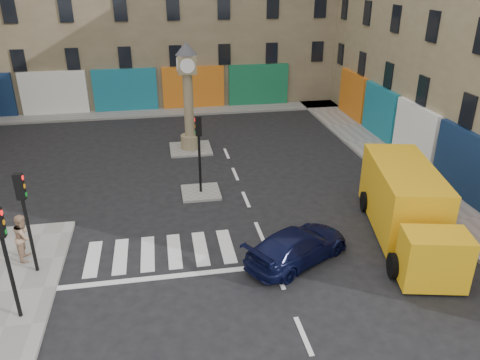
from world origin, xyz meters
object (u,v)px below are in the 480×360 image
object	(u,v)px
clock_pillar	(188,91)
yellow_van	(407,206)
traffic_light_left_near	(4,247)
traffic_light_island	(199,142)
navy_sedan	(298,246)
pedestrian_tan	(24,237)
traffic_light_left_far	(24,208)

from	to	relation	value
clock_pillar	yellow_van	world-z (taller)	clock_pillar
traffic_light_left_near	yellow_van	world-z (taller)	traffic_light_left_near
traffic_light_island	navy_sedan	distance (m)	7.13
traffic_light_left_near	pedestrian_tan	bearing A→B (deg)	98.54
pedestrian_tan	traffic_light_island	bearing A→B (deg)	-59.17
pedestrian_tan	navy_sedan	bearing A→B (deg)	-102.65
navy_sedan	yellow_van	bearing A→B (deg)	-108.94
traffic_light_island	pedestrian_tan	distance (m)	8.30
traffic_light_left_far	pedestrian_tan	world-z (taller)	traffic_light_left_far
traffic_light_left_near	traffic_light_left_far	xyz separation A→B (m)	(0.00, 2.40, 0.00)
traffic_light_left_near	pedestrian_tan	distance (m)	3.69
navy_sedan	yellow_van	distance (m)	4.84
traffic_light_island	yellow_van	world-z (taller)	traffic_light_island
traffic_light_left_far	navy_sedan	distance (m)	9.47
traffic_light_left_far	traffic_light_left_near	bearing A→B (deg)	-90.00
traffic_light_left_far	yellow_van	size ratio (longest dim) A/B	0.48
traffic_light_left_near	traffic_light_left_far	bearing A→B (deg)	90.00
navy_sedan	pedestrian_tan	distance (m)	9.87
pedestrian_tan	traffic_light_left_far	bearing A→B (deg)	-153.71
traffic_light_island	pedestrian_tan	size ratio (longest dim) A/B	2.10
yellow_van	pedestrian_tan	distance (m)	14.43
traffic_light_left_far	pedestrian_tan	size ratio (longest dim) A/B	2.10
traffic_light_island	yellow_van	distance (m)	9.33
traffic_light_left_near	clock_pillar	xyz separation A→B (m)	(6.30, 13.80, 0.93)
navy_sedan	yellow_van	xyz separation A→B (m)	(4.69, 0.97, 0.70)
traffic_light_island	pedestrian_tan	bearing A→B (deg)	-146.41
traffic_light_left_far	clock_pillar	size ratio (longest dim) A/B	0.61
traffic_light_island	clock_pillar	distance (m)	6.07
traffic_light_left_near	clock_pillar	distance (m)	15.19
traffic_light_left_near	traffic_light_left_far	size ratio (longest dim) A/B	1.00
traffic_light_left_far	yellow_van	bearing A→B (deg)	0.67
traffic_light_left_near	navy_sedan	distance (m)	9.57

